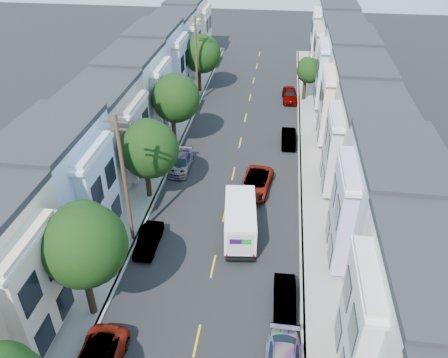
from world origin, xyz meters
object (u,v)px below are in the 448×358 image
(tree_far_r, at_px, (309,71))
(utility_pole_far, at_px, (196,60))
(tree_b, at_px, (83,246))
(utility_pole_near, at_px, (125,181))
(lead_sedan, at_px, (256,183))
(parked_left_d, at_px, (181,163))
(parked_right_d, at_px, (290,95))
(tree_e, at_px, (201,54))
(parked_right_b, at_px, (285,299))
(fedex_truck, at_px, (240,220))
(parked_right_c, at_px, (289,138))
(tree_c, at_px, (148,149))
(parked_left_c, at_px, (149,240))
(tree_d, at_px, (175,99))

(tree_far_r, xyz_separation_m, utility_pole_far, (-13.19, -2.07, 1.41))
(tree_b, distance_m, utility_pole_near, 6.89)
(lead_sedan, relative_size, parked_left_d, 1.23)
(lead_sedan, relative_size, parked_right_d, 1.14)
(tree_e, relative_size, utility_pole_far, 0.73)
(utility_pole_near, distance_m, parked_right_b, 12.99)
(parked_left_d, xyz_separation_m, parked_right_d, (9.80, 17.50, 0.10))
(fedex_truck, distance_m, parked_right_b, 7.12)
(tree_b, xyz_separation_m, fedex_truck, (7.79, 8.29, -3.94))
(parked_left_d, height_order, parked_right_c, parked_right_c)
(tree_c, relative_size, parked_right_d, 1.53)
(tree_e, relative_size, fedex_truck, 1.25)
(utility_pole_far, height_order, parked_right_b, utility_pole_far)
(utility_pole_far, height_order, parked_left_c, utility_pole_far)
(parked_left_d, bearing_deg, tree_e, 93.62)
(utility_pole_near, xyz_separation_m, fedex_truck, (7.79, 1.41, -3.59))
(tree_b, height_order, tree_c, tree_b)
(parked_left_d, relative_size, parked_right_c, 1.07)
(parked_left_c, relative_size, parked_left_d, 0.89)
(fedex_truck, xyz_separation_m, parked_right_c, (3.41, 14.94, -0.90))
(tree_e, bearing_deg, parked_left_c, -87.30)
(lead_sedan, bearing_deg, utility_pole_near, -130.42)
(utility_pole_near, distance_m, parked_left_c, 4.77)
(tree_d, height_order, utility_pole_near, utility_pole_near)
(utility_pole_far, bearing_deg, parked_right_b, -70.00)
(tree_c, bearing_deg, parked_right_c, 44.17)
(tree_c, xyz_separation_m, parked_right_d, (11.20, 22.23, -3.86))
(fedex_truck, xyz_separation_m, parked_right_d, (3.41, 26.29, -0.82))
(tree_e, xyz_separation_m, utility_pole_far, (0.00, -3.13, 0.26))
(tree_c, xyz_separation_m, tree_d, (-0.00, 9.38, 0.38))
(utility_pole_near, height_order, parked_left_d, utility_pole_near)
(parked_left_d, height_order, parked_right_d, parked_right_d)
(tree_b, height_order, parked_left_d, tree_b)
(utility_pole_far, bearing_deg, tree_d, -90.01)
(lead_sedan, xyz_separation_m, parked_right_c, (2.71, 8.75, -0.07))
(tree_d, bearing_deg, parked_left_d, -73.23)
(parked_right_c, bearing_deg, fedex_truck, -104.17)
(parked_right_b, bearing_deg, lead_sedan, 100.51)
(utility_pole_far, xyz_separation_m, fedex_truck, (7.79, -24.59, -3.59))
(utility_pole_far, bearing_deg, parked_left_d, -84.94)
(tree_b, xyz_separation_m, tree_far_r, (13.20, 34.95, -1.75))
(tree_far_r, distance_m, parked_right_c, 12.27)
(lead_sedan, distance_m, parked_left_c, 10.85)
(tree_e, bearing_deg, parked_right_c, -48.74)
(tree_d, bearing_deg, utility_pole_far, 89.99)
(tree_b, xyz_separation_m, utility_pole_near, (0.00, 6.88, -0.34))
(tree_d, bearing_deg, lead_sedan, -40.45)
(tree_b, bearing_deg, lead_sedan, 59.63)
(tree_far_r, distance_m, parked_right_b, 33.04)
(tree_c, xyz_separation_m, tree_far_r, (13.20, 22.59, -0.85))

